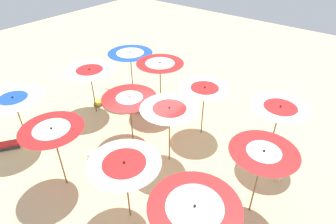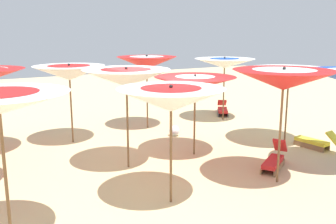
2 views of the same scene
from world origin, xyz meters
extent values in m
cube|color=beige|center=(0.00, 0.00, -0.02)|extent=(38.89, 38.89, 0.04)
cylinder|color=brown|center=(3.97, 2.57, 1.13)|extent=(0.05, 0.05, 2.25)
cone|color=white|center=(3.97, 2.57, 2.25)|extent=(2.01, 2.01, 0.31)
cone|color=red|center=(3.97, 2.57, 2.33)|extent=(1.14, 1.14, 0.18)
sphere|color=black|center=(3.97, 2.57, 2.44)|extent=(0.07, 0.07, 0.07)
cylinder|color=brown|center=(1.05, 2.38, 1.01)|extent=(0.05, 0.05, 2.02)
cone|color=white|center=(1.05, 2.38, 2.02)|extent=(2.00, 2.00, 0.44)
cone|color=red|center=(1.05, 2.38, 2.12)|extent=(1.12, 1.12, 0.24)
sphere|color=black|center=(1.05, 2.38, 2.26)|extent=(0.07, 0.07, 0.07)
cylinder|color=brown|center=(-1.47, 2.67, 1.13)|extent=(0.05, 0.05, 2.25)
cone|color=red|center=(-1.47, 2.67, 2.25)|extent=(2.12, 2.12, 0.42)
cone|color=white|center=(-1.47, 2.67, 2.34)|extent=(1.30, 1.30, 0.26)
sphere|color=black|center=(-1.47, 2.67, 2.49)|extent=(0.07, 0.07, 0.07)
cylinder|color=brown|center=(-3.51, 2.86, 1.10)|extent=(0.05, 0.05, 2.20)
cone|color=#1947B2|center=(-3.51, 2.86, 2.20)|extent=(2.19, 2.19, 0.32)
cone|color=white|center=(-3.51, 2.86, 2.27)|extent=(1.33, 1.33, 0.19)
sphere|color=black|center=(-3.51, 2.86, 2.39)|extent=(0.07, 0.07, 0.07)
cylinder|color=brown|center=(4.45, -0.04, 1.14)|extent=(0.05, 0.05, 2.28)
cone|color=red|center=(4.45, -0.04, 2.28)|extent=(1.93, 1.93, 0.45)
cone|color=white|center=(4.45, -0.04, 2.40)|extent=(0.95, 0.95, 0.22)
sphere|color=black|center=(4.45, -0.04, 2.53)|extent=(0.07, 0.07, 0.07)
cylinder|color=brown|center=(1.00, 0.20, 1.09)|extent=(0.05, 0.05, 2.17)
cone|color=white|center=(1.00, 0.20, 2.17)|extent=(2.04, 2.04, 0.41)
cone|color=red|center=(1.00, 0.20, 2.27)|extent=(1.18, 1.18, 0.24)
sphere|color=black|center=(1.00, 0.20, 2.41)|extent=(0.07, 0.07, 0.07)
cylinder|color=brown|center=(-0.93, 0.17, 0.96)|extent=(0.05, 0.05, 1.93)
cone|color=red|center=(-0.93, 0.17, 1.93)|extent=(2.13, 2.13, 0.33)
cone|color=white|center=(-0.93, 0.17, 2.02)|extent=(1.03, 1.03, 0.16)
sphere|color=black|center=(-0.93, 0.17, 2.12)|extent=(0.07, 0.07, 0.07)
cylinder|color=brown|center=(-3.82, 0.62, 1.00)|extent=(0.05, 0.05, 2.01)
cone|color=white|center=(-3.82, 0.62, 2.01)|extent=(2.24, 2.24, 0.43)
cone|color=red|center=(-3.82, 0.62, 2.11)|extent=(1.19, 1.19, 0.23)
sphere|color=black|center=(-3.82, 0.62, 2.25)|extent=(0.07, 0.07, 0.07)
cone|color=red|center=(3.89, -2.56, 2.10)|extent=(2.22, 2.22, 0.37)
cone|color=white|center=(3.89, -2.56, 2.18)|extent=(1.36, 1.36, 0.22)
sphere|color=black|center=(3.89, -2.56, 2.32)|extent=(0.07, 0.07, 0.07)
cylinder|color=brown|center=(1.59, -2.56, 1.03)|extent=(0.05, 0.05, 2.06)
cone|color=white|center=(1.59, -2.56, 2.06)|extent=(2.05, 2.05, 0.42)
cone|color=red|center=(1.59, -2.56, 2.15)|extent=(1.21, 1.21, 0.25)
sphere|color=black|center=(1.59, -2.56, 2.30)|extent=(0.07, 0.07, 0.07)
cylinder|color=brown|center=(-1.11, -3.00, 1.10)|extent=(0.05, 0.05, 2.21)
cone|color=red|center=(-1.11, -3.00, 2.21)|extent=(1.98, 1.98, 0.41)
cone|color=white|center=(-1.11, -3.00, 2.30)|extent=(1.13, 1.13, 0.23)
sphere|color=black|center=(-1.11, -3.00, 2.44)|extent=(0.07, 0.07, 0.07)
cylinder|color=brown|center=(-4.10, -2.71, 1.04)|extent=(0.05, 0.05, 2.09)
cone|color=white|center=(-4.10, -2.71, 2.09)|extent=(2.18, 2.18, 0.35)
cone|color=#1947B2|center=(-4.10, -2.71, 2.18)|extent=(1.06, 1.06, 0.17)
sphere|color=black|center=(-4.10, -2.71, 2.29)|extent=(0.07, 0.07, 0.07)
cube|color=olive|center=(-4.01, 1.33, 0.07)|extent=(0.17, 0.94, 0.14)
cube|color=olive|center=(-4.31, 1.29, 0.07)|extent=(0.17, 0.94, 0.14)
cube|color=yellow|center=(-4.16, 1.31, 0.19)|extent=(0.43, 0.98, 0.10)
cube|color=yellow|center=(-4.25, 1.98, 0.40)|extent=(0.36, 0.48, 0.37)
cube|color=#333338|center=(-4.72, -3.24, 0.07)|extent=(0.54, 0.77, 0.14)
cube|color=#333338|center=(-4.43, -3.44, 0.07)|extent=(0.54, 0.77, 0.14)
cube|color=red|center=(-4.57, -3.34, 0.19)|extent=(0.80, 0.95, 0.10)
cube|color=olive|center=(-2.03, 2.19, 0.07)|extent=(0.87, 0.56, 0.14)
cube|color=olive|center=(-1.86, 1.92, 0.07)|extent=(0.87, 0.56, 0.14)
cube|color=red|center=(-1.94, 2.06, 0.19)|extent=(1.01, 0.79, 0.10)
cube|color=red|center=(-2.52, 1.70, 0.42)|extent=(0.49, 0.46, 0.40)
cylinder|color=beige|center=(4.67, 1.76, 0.42)|extent=(0.24, 0.24, 0.83)
cylinder|color=#D82672|center=(4.67, 1.76, 1.19)|extent=(0.30, 0.30, 0.73)
sphere|color=beige|center=(4.67, 1.76, 1.67)|extent=(0.22, 0.22, 0.22)
sphere|color=white|center=(-1.38, -1.65, 0.17)|extent=(0.34, 0.34, 0.34)
camera|label=1|loc=(6.01, -6.24, 7.78)|focal=30.61mm
camera|label=2|loc=(4.46, 8.32, 3.27)|focal=40.64mm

